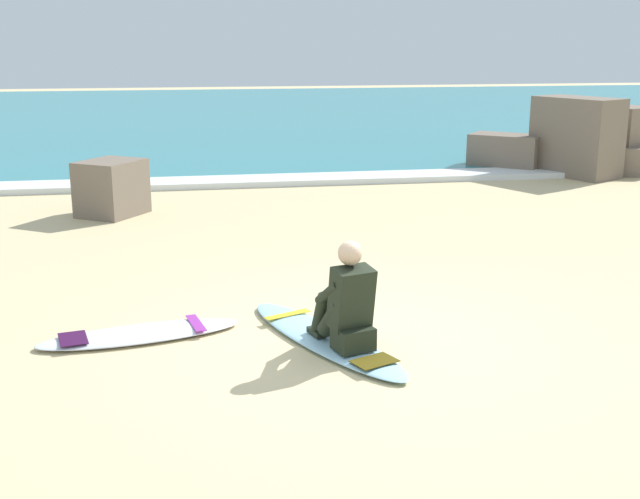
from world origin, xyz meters
name	(u,v)px	position (x,y,z in m)	size (l,w,h in m)	color
ground_plane	(364,344)	(0.00, 0.00, 0.00)	(80.00, 80.00, 0.00)	beige
sea	(222,115)	(0.00, 22.13, 0.05)	(80.00, 28.00, 0.10)	teal
breaking_foam	(264,181)	(0.00, 8.43, 0.06)	(80.00, 0.90, 0.11)	white
surfboard_main	(325,338)	(-0.33, 0.12, 0.04)	(1.40, 2.34, 0.08)	#9ED1E5
surfer_seated	(347,306)	(-0.20, -0.17, 0.44)	(0.52, 0.77, 0.95)	black
surfboard_spare_near	(140,334)	(-1.99, 0.53, 0.04)	(1.93, 0.88, 0.08)	silver
rock_outcrop_distant	(588,143)	(6.79, 8.86, 0.57)	(4.35, 3.31, 1.55)	#756656
shoreline_rock	(112,188)	(-2.61, 6.05, 0.43)	(0.93, 0.79, 0.85)	#756656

